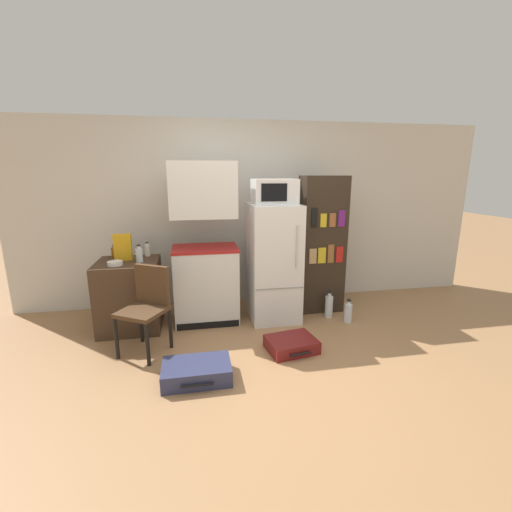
% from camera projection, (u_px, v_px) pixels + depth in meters
% --- Properties ---
extents(ground_plane, '(24.00, 24.00, 0.00)m').
position_uv_depth(ground_plane, '(276.00, 376.00, 3.05)').
color(ground_plane, '#A3754C').
extents(wall_back, '(6.40, 0.10, 2.44)m').
position_uv_depth(wall_back, '(257.00, 214.00, 4.71)').
color(wall_back, beige).
rests_on(wall_back, ground_plane).
extents(side_table, '(0.68, 0.64, 0.80)m').
position_uv_depth(side_table, '(130.00, 295.00, 3.93)').
color(side_table, '#422D1E').
rests_on(side_table, ground_plane).
extents(kitchen_hutch, '(0.76, 0.54, 1.89)m').
position_uv_depth(kitchen_hutch, '(205.00, 251.00, 4.03)').
color(kitchen_hutch, silver).
rests_on(kitchen_hutch, ground_plane).
extents(refrigerator, '(0.58, 0.66, 1.41)m').
position_uv_depth(refrigerator, '(273.00, 262.00, 4.16)').
color(refrigerator, white).
rests_on(refrigerator, ground_plane).
extents(microwave, '(0.50, 0.38, 0.29)m').
position_uv_depth(microwave, '(274.00, 192.00, 3.96)').
color(microwave, silver).
rests_on(microwave, refrigerator).
extents(bookshelf, '(0.55, 0.35, 1.73)m').
position_uv_depth(bookshelf, '(322.00, 245.00, 4.38)').
color(bookshelf, '#2D2319').
rests_on(bookshelf, ground_plane).
extents(bottle_amber_beer, '(0.07, 0.07, 0.14)m').
position_uv_depth(bottle_amber_beer, '(114.00, 252.00, 4.04)').
color(bottle_amber_beer, brown).
rests_on(bottle_amber_beer, side_table).
extents(bottle_milk_white, '(0.06, 0.06, 0.17)m').
position_uv_depth(bottle_milk_white, '(147.00, 250.00, 4.08)').
color(bottle_milk_white, white).
rests_on(bottle_milk_white, side_table).
extents(bottle_clear_short, '(0.07, 0.07, 0.20)m').
position_uv_depth(bottle_clear_short, '(139.00, 255.00, 3.79)').
color(bottle_clear_short, silver).
rests_on(bottle_clear_short, side_table).
extents(bowl, '(0.16, 0.16, 0.04)m').
position_uv_depth(bowl, '(115.00, 263.00, 3.67)').
color(bowl, silver).
rests_on(bowl, side_table).
extents(cereal_box, '(0.19, 0.07, 0.30)m').
position_uv_depth(cereal_box, '(123.00, 247.00, 3.86)').
color(cereal_box, gold).
rests_on(cereal_box, side_table).
extents(chair, '(0.55, 0.55, 0.87)m').
position_uv_depth(chair, '(147.00, 302.00, 3.40)').
color(chair, black).
rests_on(chair, ground_plane).
extents(suitcase_large_flat, '(0.59, 0.41, 0.15)m').
position_uv_depth(suitcase_large_flat, '(197.00, 372.00, 2.98)').
color(suitcase_large_flat, navy).
rests_on(suitcase_large_flat, ground_plane).
extents(suitcase_small_flat, '(0.54, 0.45, 0.13)m').
position_uv_depth(suitcase_small_flat, '(291.00, 344.00, 3.48)').
color(suitcase_small_flat, maroon).
rests_on(suitcase_small_flat, ground_plane).
extents(water_bottle_front, '(0.09, 0.09, 0.29)m').
position_uv_depth(water_bottle_front, '(348.00, 312.00, 4.13)').
color(water_bottle_front, silver).
rests_on(water_bottle_front, ground_plane).
extents(water_bottle_middle, '(0.10, 0.10, 0.34)m').
position_uv_depth(water_bottle_middle, '(329.00, 306.00, 4.28)').
color(water_bottle_middle, silver).
rests_on(water_bottle_middle, ground_plane).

